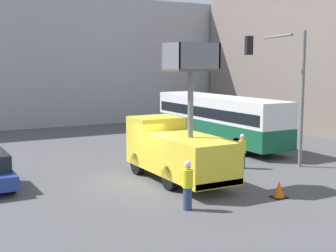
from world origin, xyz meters
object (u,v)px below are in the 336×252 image
object	(u,v)px
road_worker_near_truck	(188,185)
utility_truck	(177,148)
traffic_light_pole	(285,78)
city_bus	(219,116)
traffic_cone_near_truck	(279,190)
road_worker_directing	(242,151)

from	to	relation	value
road_worker_near_truck	utility_truck	bearing A→B (deg)	63.20
utility_truck	traffic_light_pole	size ratio (longest dim) A/B	0.93
city_bus	traffic_cone_near_truck	distance (m)	12.25
road_worker_directing	road_worker_near_truck	bearing A→B (deg)	10.23
city_bus	road_worker_near_truck	distance (m)	13.91
utility_truck	road_worker_near_truck	size ratio (longest dim) A/B	3.49
utility_truck	traffic_light_pole	xyz separation A→B (m)	(6.05, -0.21, 3.06)
traffic_light_pole	road_worker_directing	distance (m)	4.24
road_worker_directing	traffic_cone_near_truck	distance (m)	5.25
traffic_light_pole	road_worker_directing	size ratio (longest dim) A/B	3.94
utility_truck	road_worker_directing	bearing A→B (deg)	8.96
utility_truck	traffic_cone_near_truck	distance (m)	4.90
traffic_light_pole	utility_truck	bearing A→B (deg)	177.98
road_worker_near_truck	traffic_cone_near_truck	xyz separation A→B (m)	(3.97, -0.43, -0.60)
traffic_light_pole	traffic_cone_near_truck	distance (m)	6.96
city_bus	road_worker_directing	size ratio (longest dim) A/B	6.63
traffic_light_pole	road_worker_near_truck	world-z (taller)	traffic_light_pole
city_bus	road_worker_near_truck	bearing A→B (deg)	135.35
city_bus	road_worker_near_truck	world-z (taller)	city_bus
city_bus	traffic_cone_near_truck	xyz separation A→B (m)	(-4.88, -11.12, -1.53)
utility_truck	road_worker_near_truck	world-z (taller)	utility_truck
road_worker_near_truck	traffic_cone_near_truck	bearing A→B (deg)	-8.27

